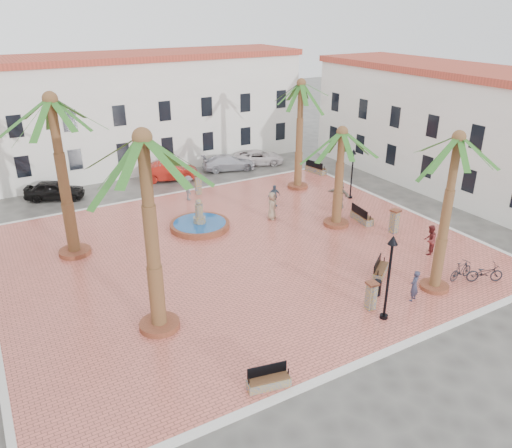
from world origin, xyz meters
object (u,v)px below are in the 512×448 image
object	(u,v)px
pedestrian_east	(340,194)
car_red	(169,171)
palm_ne	(301,95)
bicycle_a	(485,273)
bench_s	(269,381)
litter_bin	(377,288)
pedestrian_north	(189,188)
pedestrian_fountain_b	(274,196)
bicycle_b	(461,270)
palm_sw	(144,163)
palm_e	(341,145)
palm_nw	(53,118)
cyclist_a	(414,286)
car_white	(259,157)
fountain	(200,224)
bench_se	(380,271)
cyclist_b	(430,240)
bollard_n	(198,184)
car_black	(55,190)
bollard_e	(395,221)
pedestrian_fountain_a	(272,206)
bench_e	(362,217)
car_silver	(229,163)
lamppost_s	(390,263)
palm_s	(456,155)
bench_ne	(316,169)
lamppost_e	(353,165)
bollard_se	(371,295)

from	to	relation	value
pedestrian_east	car_red	xyz separation A→B (m)	(-8.03, 11.83, -0.34)
palm_ne	bicycle_a	world-z (taller)	palm_ne
bench_s	pedestrian_east	xyz separation A→B (m)	(13.60, 12.93, 0.70)
litter_bin	pedestrian_north	world-z (taller)	pedestrian_north
pedestrian_fountain_b	car_red	bearing A→B (deg)	120.38
bicycle_b	bicycle_a	bearing A→B (deg)	-135.86
palm_sw	palm_e	size ratio (longest dim) A/B	1.38
palm_nw	palm_sw	xyz separation A→B (m)	(1.75, -9.13, -0.21)
palm_ne	bench_s	bearing A→B (deg)	-127.00
cyclist_a	bicycle_b	bearing A→B (deg)	166.22
car_white	litter_bin	bearing A→B (deg)	-172.67
fountain	bench_se	size ratio (longest dim) A/B	2.26
bench_s	bicycle_a	world-z (taller)	bicycle_a
cyclist_b	car_white	bearing A→B (deg)	-119.90
bollard_n	car_black	xyz separation A→B (m)	(-9.41, 4.60, -0.24)
bollard_e	pedestrian_fountain_a	xyz separation A→B (m)	(-5.43, 5.61, 0.14)
bollard_e	car_white	distance (m)	17.19
palm_nw	pedestrian_north	distance (m)	12.23
bollard_n	car_white	distance (m)	9.33
fountain	bicycle_a	distance (m)	16.63
bench_e	bollard_e	bearing A→B (deg)	-158.46
pedestrian_fountain_a	car_white	xyz separation A→B (m)	(5.70, 11.58, -0.45)
bicycle_a	bicycle_b	size ratio (longest dim) A/B	1.14
palm_e	cyclist_b	world-z (taller)	palm_e
bench_s	car_silver	size ratio (longest dim) A/B	0.38
palm_ne	cyclist_a	size ratio (longest dim) A/B	5.19
lamppost_s	palm_e	bearing A→B (deg)	63.59
palm_nw	car_black	xyz separation A→B (m)	(0.66, 10.13, -7.16)
pedestrian_east	car_silver	size ratio (longest dim) A/B	0.42
car_red	pedestrian_fountain_b	bearing A→B (deg)	-139.04
bench_se	bicycle_b	distance (m)	4.06
bicycle_a	bicycle_b	distance (m)	1.15
lamppost_s	palm_s	bearing A→B (deg)	9.81
palm_e	bench_s	size ratio (longest dim) A/B	3.78
bench_e	bicycle_a	world-z (taller)	bench_e
fountain	bicycle_b	xyz separation A→B (m)	(9.03, -12.61, 0.23)
palm_sw	bench_ne	bearing A→B (deg)	37.34
lamppost_s	pedestrian_fountain_b	bearing A→B (deg)	78.42
palm_ne	bicycle_a	size ratio (longest dim) A/B	4.37
palm_ne	bench_s	world-z (taller)	palm_ne
cyclist_a	pedestrian_fountain_a	world-z (taller)	pedestrian_fountain_a
bollard_e	pedestrian_fountain_b	distance (m)	8.52
pedestrian_east	car_silver	xyz separation A→B (m)	(-2.58, 11.92, -0.44)
pedestrian_fountain_a	car_red	distance (m)	11.65
palm_sw	bollard_e	distance (m)	17.55
bollard_e	palm_ne	bearing A→B (deg)	92.61
lamppost_e	bicycle_b	xyz separation A→B (m)	(-2.72, -12.04, -2.00)
lamppost_e	car_white	world-z (taller)	lamppost_e
bollard_se	pedestrian_north	distance (m)	17.45
bollard_se	bicycle_a	distance (m)	6.82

